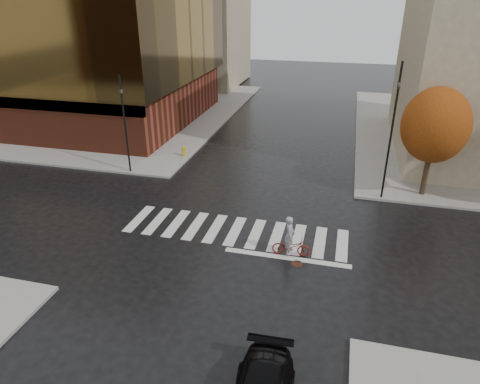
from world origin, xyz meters
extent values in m
plane|color=black|center=(0.00, 0.00, 0.00)|extent=(120.00, 120.00, 0.00)
cube|color=gray|center=(-21.00, 21.00, 0.07)|extent=(30.00, 30.00, 0.15)
cube|color=silver|center=(0.00, 0.50, 0.01)|extent=(12.00, 3.00, 0.01)
cube|color=maroon|center=(-22.00, 18.00, 2.15)|extent=(26.00, 18.00, 4.00)
cube|color=olive|center=(-22.00, 18.00, 10.15)|extent=(27.00, 19.00, 12.00)
cube|color=gray|center=(-16.00, 37.00, 10.15)|extent=(14.00, 12.00, 20.00)
cylinder|color=black|center=(10.00, 7.40, 1.55)|extent=(0.32, 0.32, 2.80)
ellipsoid|color=#AA3D10|center=(10.00, 7.40, 4.47)|extent=(3.80, 3.80, 4.37)
imported|color=maroon|center=(3.14, -1.00, 0.47)|extent=(1.85, 0.77, 0.95)
imported|color=#96979E|center=(3.04, -1.00, 1.09)|extent=(0.51, 0.74, 1.92)
cylinder|color=black|center=(-9.00, 6.30, 3.39)|extent=(0.12, 0.12, 6.49)
imported|color=black|center=(-9.00, 6.30, 5.74)|extent=(0.16, 0.14, 0.81)
cylinder|color=black|center=(7.58, 6.30, 4.12)|extent=(0.12, 0.12, 7.93)
imported|color=black|center=(7.58, 6.30, 6.99)|extent=(0.17, 0.21, 0.99)
cylinder|color=gold|center=(-6.50, 10.00, 0.47)|extent=(0.26, 0.26, 0.64)
sphere|color=gold|center=(-6.50, 10.00, 0.79)|extent=(0.28, 0.28, 0.28)
cylinder|color=#492A1A|center=(3.53, -1.67, 0.01)|extent=(0.70, 0.70, 0.01)
camera|label=1|loc=(5.01, -18.20, 11.48)|focal=32.00mm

